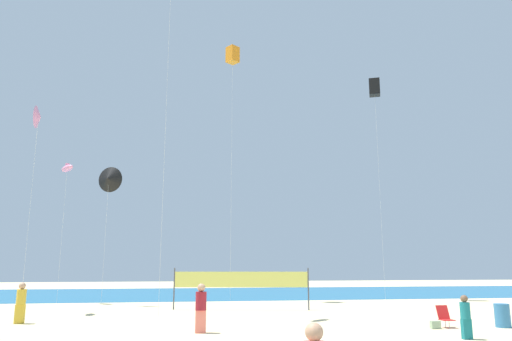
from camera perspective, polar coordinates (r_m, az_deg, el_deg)
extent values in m
plane|color=beige|center=(17.36, 0.47, -19.83)|extent=(120.00, 120.00, 0.00)
cube|color=#1E6B99|center=(45.27, -5.42, -14.47)|extent=(120.00, 20.00, 0.01)
sphere|color=tan|center=(7.84, 7.00, -18.72)|extent=(0.29, 0.29, 0.29)
cube|color=#19727A|center=(19.21, 24.00, -17.03)|extent=(0.33, 0.20, 0.69)
cylinder|color=#19727A|center=(19.15, 23.84, -15.15)|extent=(0.35, 0.35, 0.57)
sphere|color=brown|center=(19.12, 23.74, -13.92)|extent=(0.26, 0.26, 0.26)
cube|color=#EA7260|center=(19.39, -6.68, -17.59)|extent=(0.40, 0.24, 0.85)
cylinder|color=maroon|center=(19.32, -6.63, -15.31)|extent=(0.43, 0.43, 0.70)
sphere|color=tan|center=(19.29, -6.59, -13.82)|extent=(0.31, 0.31, 0.31)
cube|color=gold|center=(24.59, -26.54, -15.20)|extent=(0.39, 0.23, 0.82)
cylinder|color=gold|center=(24.54, -26.38, -13.47)|extent=(0.41, 0.41, 0.68)
sphere|color=tan|center=(24.51, -26.28, -12.33)|extent=(0.30, 0.30, 0.30)
cube|color=red|center=(22.24, 21.99, -16.32)|extent=(0.52, 0.48, 0.03)
cube|color=red|center=(22.47, 21.54, -15.58)|extent=(0.52, 0.23, 0.57)
cylinder|color=silver|center=(22.13, 22.21, -16.75)|extent=(0.03, 0.03, 0.32)
cylinder|color=silver|center=(22.38, 21.82, -16.71)|extent=(0.03, 0.03, 0.32)
cylinder|color=teal|center=(23.33, 27.50, -15.21)|extent=(0.62, 0.62, 0.97)
cylinder|color=#4C4C51|center=(29.25, -9.82, -13.81)|extent=(0.08, 0.08, 2.40)
cylinder|color=#4C4C51|center=(28.76, 6.32, -13.95)|extent=(0.08, 0.08, 2.40)
cube|color=#EAE566|center=(28.72, -1.82, -12.96)|extent=(7.79, 1.47, 0.90)
cube|color=#99B28C|center=(21.79, 20.77, -16.96)|extent=(0.39, 0.20, 0.31)
cylinder|color=silver|center=(38.71, 14.65, -2.15)|extent=(0.01, 0.01, 16.93)
cube|color=black|center=(40.86, 14.05, 9.65)|extent=(1.12, 1.12, 1.38)
cylinder|color=silver|center=(26.54, -10.79, 6.24)|extent=(0.01, 0.01, 20.95)
cylinder|color=silver|center=(33.04, -17.71, -8.05)|extent=(0.01, 0.01, 8.26)
cone|color=black|center=(33.49, -17.29, -0.98)|extent=(1.79, 1.02, 1.74)
cylinder|color=silver|center=(36.19, -22.30, -7.08)|extent=(0.01, 0.01, 9.39)
ellipsoid|color=pink|center=(36.76, -21.75, 0.23)|extent=(1.29, 1.39, 0.61)
cube|color=pink|center=(36.80, -21.73, 0.54)|extent=(0.28, 0.06, 0.34)
cylinder|color=silver|center=(29.85, -25.57, -4.43)|extent=(0.01, 0.01, 11.13)
cone|color=pink|center=(30.90, -24.69, 5.86)|extent=(0.36, 1.35, 1.34)
cylinder|color=silver|center=(36.34, -2.97, -0.13)|extent=(0.01, 0.01, 19.18)
cube|color=orange|center=(39.33, -2.83, 13.72)|extent=(1.14, 1.14, 1.31)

